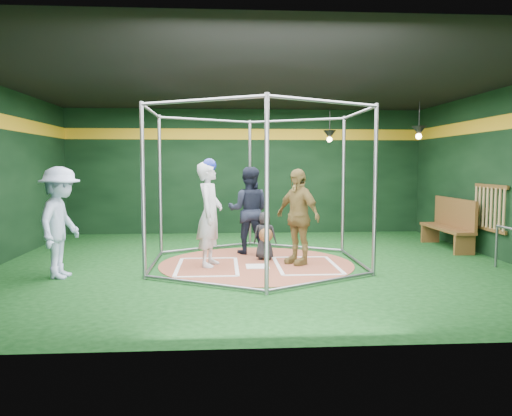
{
  "coord_description": "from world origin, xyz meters",
  "views": [
    {
      "loc": [
        -0.65,
        -9.64,
        1.95
      ],
      "look_at": [
        0.0,
        0.1,
        1.1
      ],
      "focal_mm": 35.0,
      "sensor_mm": 36.0,
      "label": 1
    }
  ],
  "objects": [
    {
      "name": "pendant_lamp_far",
      "position": [
        4.0,
        2.0,
        2.74
      ],
      "size": [
        0.34,
        0.34,
        0.9
      ],
      "color": "black",
      "rests_on": "room_shell"
    },
    {
      "name": "batter_box_right",
      "position": [
        0.95,
        -0.25,
        0.02
      ],
      "size": [
        1.17,
        1.77,
        0.01
      ],
      "color": "white",
      "rests_on": "clay_disc"
    },
    {
      "name": "catcher_figure",
      "position": [
        0.2,
        0.4,
        0.51
      ],
      "size": [
        0.54,
        0.6,
        0.98
      ],
      "color": "black",
      "rests_on": "clay_disc"
    },
    {
      "name": "bystander_blue",
      "position": [
        -3.44,
        -0.93,
        0.96
      ],
      "size": [
        0.82,
        1.3,
        1.92
      ],
      "primitive_type": "imported",
      "rotation": [
        0.0,
        0.0,
        1.48
      ],
      "color": "#B0C3E8",
      "rests_on": "ground"
    },
    {
      "name": "pendant_lamp_near",
      "position": [
        2.2,
        3.6,
        2.74
      ],
      "size": [
        0.34,
        0.34,
        0.9
      ],
      "color": "black",
      "rests_on": "room_shell"
    },
    {
      "name": "visitor_leopard",
      "position": [
        0.8,
        -0.06,
        0.94
      ],
      "size": [
        1.02,
        1.15,
        1.86
      ],
      "primitive_type": "imported",
      "rotation": [
        0.0,
        0.0,
        -0.93
      ],
      "color": "#A48B46",
      "rests_on": "clay_disc"
    },
    {
      "name": "steel_railing",
      "position": [
        4.55,
        -1.03,
        0.54
      ],
      "size": [
        0.05,
        0.95,
        0.82
      ],
      "color": "gray",
      "rests_on": "ground"
    },
    {
      "name": "clay_disc",
      "position": [
        0.0,
        0.0,
        0.01
      ],
      "size": [
        3.8,
        3.8,
        0.01
      ],
      "primitive_type": "cylinder",
      "color": "#974F37",
      "rests_on": "ground"
    },
    {
      "name": "room_shell",
      "position": [
        0.0,
        0.01,
        1.75
      ],
      "size": [
        10.1,
        9.1,
        3.53
      ],
      "color": "#0B330F",
      "rests_on": "ground"
    },
    {
      "name": "dugout_bench",
      "position": [
        4.64,
        1.57,
        0.6
      ],
      "size": [
        0.47,
        2.01,
        1.17
      ],
      "color": "brown",
      "rests_on": "ground"
    },
    {
      "name": "bat_rack",
      "position": [
        4.93,
        0.4,
        1.05
      ],
      "size": [
        0.07,
        1.25,
        0.98
      ],
      "color": "brown",
      "rests_on": "room_shell"
    },
    {
      "name": "home_plate",
      "position": [
        0.0,
        -0.3,
        0.02
      ],
      "size": [
        0.43,
        0.43,
        0.01
      ],
      "primitive_type": "cube",
      "color": "white",
      "rests_on": "clay_disc"
    },
    {
      "name": "umpire",
      "position": [
        -0.09,
        1.16,
        0.96
      ],
      "size": [
        1.02,
        0.84,
        1.89
      ],
      "primitive_type": "imported",
      "rotation": [
        0.0,
        0.0,
        2.99
      ],
      "color": "black",
      "rests_on": "clay_disc"
    },
    {
      "name": "batter_figure",
      "position": [
        -0.9,
        -0.14,
        1.03
      ],
      "size": [
        0.63,
        0.81,
        2.06
      ],
      "color": "silver",
      "rests_on": "clay_disc"
    },
    {
      "name": "batter_box_left",
      "position": [
        -0.95,
        -0.25,
        0.02
      ],
      "size": [
        1.17,
        1.77,
        0.01
      ],
      "color": "white",
      "rests_on": "clay_disc"
    },
    {
      "name": "batting_cage",
      "position": [
        -0.0,
        -0.0,
        1.5
      ],
      "size": [
        4.05,
        4.67,
        3.0
      ],
      "color": "gray",
      "rests_on": "ground"
    }
  ]
}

